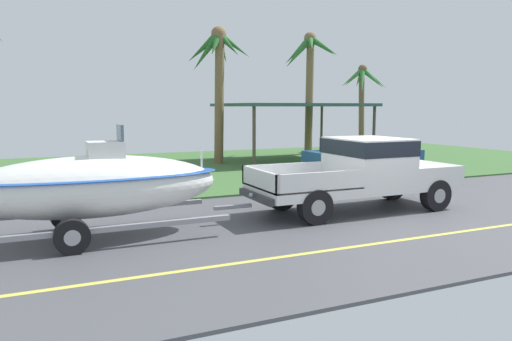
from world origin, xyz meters
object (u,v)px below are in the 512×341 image
Objects in this scene: carport_awning at (293,106)px; palm_tree_mid at (309,65)px; boat_on_trailer at (93,186)px; pickup_truck_towing at (367,170)px; palm_tree_near_left at (363,88)px; parked_sedan_near at (362,155)px; palm_tree_near_right at (217,65)px.

carport_awning is 1.00× the size of palm_tree_mid.
carport_awning reaches higher than boat_on_trailer.
palm_tree_near_left is (9.80, 13.53, 2.70)m from pickup_truck_towing.
palm_tree_mid is (12.55, 12.97, 3.79)m from boat_on_trailer.
palm_tree_near_left is (6.15, 2.86, 1.07)m from carport_awning.
palm_tree_near_right is (-4.49, 4.77, 3.79)m from parked_sedan_near.
boat_on_trailer is 1.33× the size of parked_sedan_near.
palm_tree_near_right is (-0.11, 10.87, 3.44)m from pickup_truck_towing.
pickup_truck_towing is at bearing -108.86° from carport_awning.
carport_awning is at bearing 71.14° from pickup_truck_towing.
carport_awning is at bearing 99.10° from parked_sedan_near.
boat_on_trailer is 1.23× the size of palm_tree_near_left.
palm_tree_near_right is at bearing 133.30° from parked_sedan_near.
palm_tree_near_left is at bearing 39.39° from boat_on_trailer.
boat_on_trailer is 13.15m from palm_tree_near_right.
palm_tree_near_left is at bearing 54.09° from pickup_truck_towing.
carport_awning is 6.87m from palm_tree_near_left.
pickup_truck_towing is 11.40m from carport_awning.
palm_tree_mid is (2.22, 2.29, 2.19)m from carport_awning.
palm_tree_near_left is 0.82× the size of palm_tree_near_right.
palm_tree_mid is (-3.93, -0.56, 1.12)m from palm_tree_near_left.
palm_tree_near_left reaches higher than boat_on_trailer.
palm_tree_near_right is 6.35m from palm_tree_mid.
parked_sedan_near is at bearing 54.35° from pickup_truck_towing.
pickup_truck_towing is 16.92m from palm_tree_near_left.
boat_on_trailer is 0.94× the size of carport_awning.
palm_tree_near_right reaches higher than boat_on_trailer.
palm_tree_mid is at bearing -171.82° from palm_tree_near_left.
carport_awning is 3.87m from palm_tree_mid.
palm_tree_near_left is at bearing 24.91° from carport_awning.
palm_tree_mid is at bearing 45.93° from boat_on_trailer.
palm_tree_mid is at bearing 19.30° from palm_tree_near_right.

